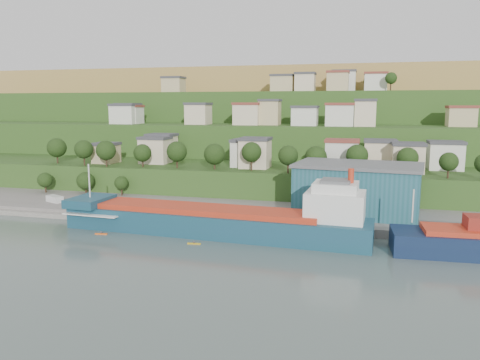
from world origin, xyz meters
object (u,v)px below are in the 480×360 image
(cargo_ship_near, at_px, (223,222))
(caravan, at_px, (55,200))
(warehouse, at_px, (358,188))
(kayak_orange, at_px, (101,233))

(cargo_ship_near, xyz_separation_m, caravan, (-54.31, 13.99, -0.42))
(cargo_ship_near, distance_m, warehouse, 37.06)
(caravan, bearing_deg, cargo_ship_near, 9.17)
(warehouse, distance_m, kayak_orange, 64.00)
(cargo_ship_near, xyz_separation_m, kayak_orange, (-27.22, -6.69, -2.72))
(caravan, bearing_deg, warehouse, 28.81)
(warehouse, bearing_deg, kayak_orange, -145.91)
(warehouse, bearing_deg, cargo_ship_near, -136.24)
(cargo_ship_near, height_order, kayak_orange, cargo_ship_near)
(caravan, relative_size, kayak_orange, 1.93)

